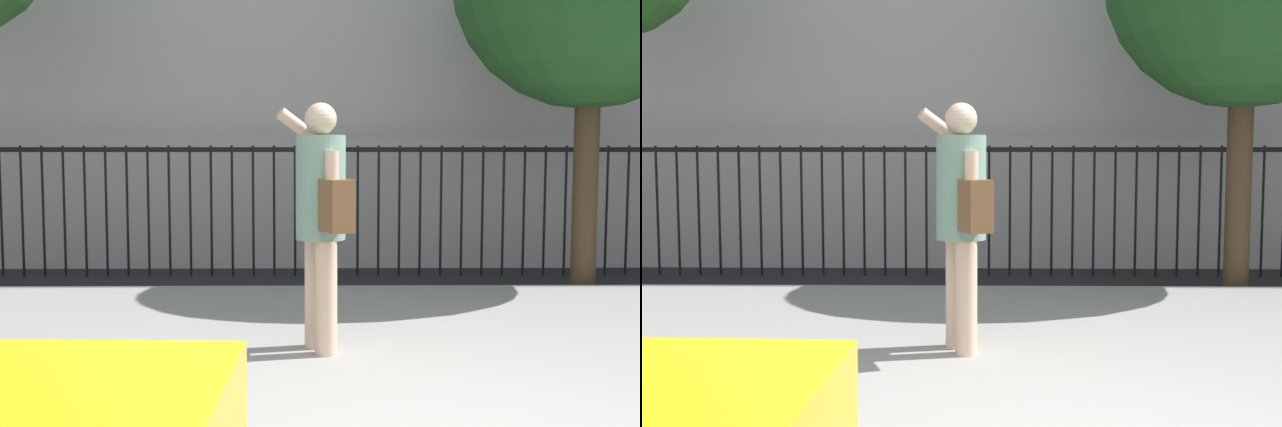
% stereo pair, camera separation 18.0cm
% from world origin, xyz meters
% --- Properties ---
extents(sidewalk, '(28.00, 4.40, 0.15)m').
position_xyz_m(sidewalk, '(0.00, 2.20, 0.07)').
color(sidewalk, gray).
rests_on(sidewalk, ground).
extents(iron_fence, '(12.03, 0.04, 1.60)m').
position_xyz_m(iron_fence, '(0.00, 5.90, 1.02)').
color(iron_fence, black).
rests_on(iron_fence, ground).
extents(pedestrian_on_phone, '(0.54, 0.72, 1.71)m').
position_xyz_m(pedestrian_on_phone, '(-0.38, 1.85, 1.14)').
color(pedestrian_on_phone, beige).
rests_on(pedestrian_on_phone, sidewalk).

